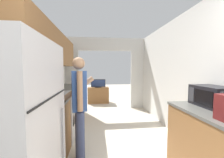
% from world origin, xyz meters
% --- Properties ---
extents(wall_left, '(0.38, 6.77, 2.50)m').
position_xyz_m(wall_left, '(-1.33, 2.02, 1.50)').
color(wall_left, silver).
rests_on(wall_left, ground_plane).
extents(wall_right, '(0.06, 6.77, 2.50)m').
position_xyz_m(wall_right, '(1.40, 1.58, 1.25)').
color(wall_right, silver).
rests_on(wall_right, ground_plane).
extents(wall_far_with_doorway, '(3.15, 0.06, 2.50)m').
position_xyz_m(wall_far_with_doorway, '(0.00, 4.40, 1.46)').
color(wall_far_with_doorway, silver).
rests_on(wall_far_with_doorway, ground_plane).
extents(counter_left, '(0.62, 3.06, 0.92)m').
position_xyz_m(counter_left, '(-1.07, 2.74, 0.46)').
color(counter_left, brown).
rests_on(counter_left, ground_plane).
extents(refrigerator, '(0.74, 0.84, 1.65)m').
position_xyz_m(refrigerator, '(-1.02, 0.71, 0.82)').
color(refrigerator, '#B7B7BC').
rests_on(refrigerator, ground_plane).
extents(range_oven, '(0.66, 0.73, 1.06)m').
position_xyz_m(range_oven, '(-1.07, 2.41, 0.47)').
color(range_oven, '#B7B7BC').
rests_on(range_oven, ground_plane).
extents(person, '(0.51, 0.42, 1.59)m').
position_xyz_m(person, '(-0.57, 1.64, 0.85)').
color(person, '#384266').
rests_on(person, ground_plane).
extents(microwave, '(0.33, 0.48, 0.27)m').
position_xyz_m(microwave, '(1.19, 1.17, 1.06)').
color(microwave, black).
rests_on(microwave, counter_right).
extents(tv_cabinet, '(0.86, 0.42, 0.65)m').
position_xyz_m(tv_cabinet, '(-0.25, 5.29, 0.33)').
color(tv_cabinet, brown).
rests_on(tv_cabinet, ground_plane).
extents(television, '(0.59, 0.16, 0.34)m').
position_xyz_m(television, '(-0.25, 5.25, 0.82)').
color(television, black).
rests_on(television, tv_cabinet).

